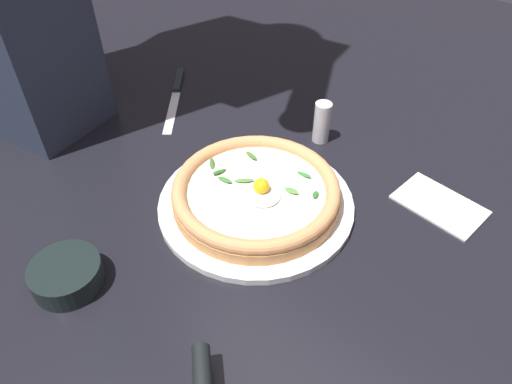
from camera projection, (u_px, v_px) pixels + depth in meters
name	position (u px, v px, depth m)	size (l,w,h in m)	color
ground_plane	(266.00, 237.00, 0.76)	(2.40, 2.40, 0.03)	black
pizza_plate	(256.00, 203.00, 0.78)	(0.32, 0.32, 0.01)	white
pizza	(256.00, 192.00, 0.77)	(0.27, 0.27, 0.05)	tan
side_bowl	(67.00, 275.00, 0.66)	(0.10, 0.10, 0.04)	black
table_knife	(177.00, 90.00, 1.05)	(0.17, 0.21, 0.01)	silver
folded_napkin	(440.00, 204.00, 0.79)	(0.14, 0.09, 0.01)	white
pepper_shaker	(322.00, 122.00, 0.90)	(0.03, 0.03, 0.08)	silver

